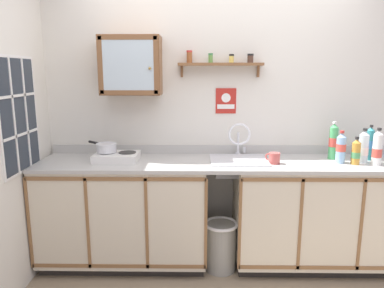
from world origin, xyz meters
name	(u,v)px	position (x,y,z in m)	size (l,w,h in m)	color
floor	(224,287)	(0.00, 0.00, 0.00)	(6.17, 6.17, 0.00)	gray
back_wall	(221,117)	(0.00, 0.71, 1.28)	(3.77, 0.07, 2.55)	silver
lower_cabinet_run	(125,214)	(-0.85, 0.39, 0.46)	(1.44, 0.61, 0.91)	black
lower_cabinet_run_right	(318,215)	(0.84, 0.39, 0.46)	(1.46, 0.61, 0.91)	black
countertop	(222,163)	(0.00, 0.39, 0.93)	(3.13, 0.63, 0.03)	#B2B2AD
backsplash	(220,149)	(0.00, 0.68, 0.98)	(3.13, 0.02, 0.08)	#B2B2AD
sink	(239,161)	(0.14, 0.43, 0.94)	(0.48, 0.46, 0.42)	silver
hot_plate_stove	(117,157)	(-0.90, 0.38, 0.98)	(0.37, 0.28, 0.07)	silver
saucepan	(106,147)	(-0.99, 0.40, 1.06)	(0.28, 0.25, 0.08)	silver
bottle_water_blue_0	(341,148)	(0.98, 0.34, 1.07)	(0.08, 0.08, 0.27)	#8CB7E0
bottle_water_clear_1	(363,147)	(1.17, 0.36, 1.07)	(0.08, 0.08, 0.29)	silver
bottle_soda_green_2	(333,142)	(0.96, 0.48, 1.10)	(0.07, 0.07, 0.33)	#4CB266
bottle_opaque_white_3	(377,149)	(1.24, 0.27, 1.08)	(0.08, 0.08, 0.31)	white
bottle_detergent_teal_4	(370,144)	(1.27, 0.45, 1.08)	(0.06, 0.06, 0.30)	teal
bottle_juice_amber_5	(356,152)	(1.09, 0.30, 1.04)	(0.07, 0.07, 0.23)	gold
mug	(274,158)	(0.42, 0.31, 0.99)	(0.12, 0.10, 0.09)	#B24C47
wall_cabinet	(131,66)	(-0.78, 0.55, 1.74)	(0.51, 0.29, 0.50)	brown
spice_shelf	(220,63)	(-0.02, 0.62, 1.76)	(0.74, 0.14, 0.23)	brown
warning_sign	(226,101)	(0.04, 0.68, 1.43)	(0.18, 0.01, 0.23)	#B2261E
window	(18,115)	(-1.58, 0.11, 1.37)	(0.03, 0.58, 0.89)	#262D38
trash_bin	(221,245)	(-0.01, 0.28, 0.22)	(0.30, 0.30, 0.43)	gray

